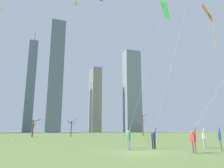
# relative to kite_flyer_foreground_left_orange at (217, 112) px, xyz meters

# --- Properties ---
(ground_plane) EXTENTS (400.00, 400.00, 0.00)m
(ground_plane) POSITION_rel_kite_flyer_foreground_left_orange_xyz_m (-5.42, 2.70, -3.05)
(ground_plane) COLOR olive
(kite_flyer_foreground_left_orange) EXTENTS (5.74, 5.13, 9.71)m
(kite_flyer_foreground_left_orange) POSITION_rel_kite_flyer_foreground_left_orange_xyz_m (0.00, 0.00, 0.00)
(kite_flyer_foreground_left_orange) COLOR #726656
(kite_flyer_foreground_left_orange) RESTS_ON ground
(kite_flyer_midfield_center_pink) EXTENTS (9.02, 7.66, 14.31)m
(kite_flyer_midfield_center_pink) POSITION_rel_kite_flyer_foreground_left_orange_xyz_m (-0.24, 1.75, 1.28)
(kite_flyer_midfield_center_pink) COLOR gray
(kite_flyer_midfield_center_pink) RESTS_ON ground
(kite_flyer_midfield_right_teal) EXTENTS (8.90, 2.39, 21.01)m
(kite_flyer_midfield_right_teal) POSITION_rel_kite_flyer_foreground_left_orange_xyz_m (-1.59, 5.01, 1.02)
(kite_flyer_midfield_right_teal) COLOR black
(kite_flyer_midfield_right_teal) RESTS_ON ground
(kite_flyer_midfield_left_green) EXTENTS (0.83, 7.54, 9.90)m
(kite_flyer_midfield_left_green) POSITION_rel_kite_flyer_foreground_left_orange_xyz_m (-5.61, 2.85, -0.21)
(kite_flyer_midfield_left_green) COLOR gray
(kite_flyer_midfield_left_green) RESTS_ON ground
(bystander_watching_nearby) EXTENTS (0.50, 0.27, 1.62)m
(bystander_watching_nearby) POSITION_rel_kite_flyer_foreground_left_orange_xyz_m (-4.63, 6.34, -2.15)
(bystander_watching_nearby) COLOR black
(bystander_watching_nearby) RESTS_ON ground
(distant_kite_drifting_left_yellow) EXTENTS (1.35, 2.65, 29.06)m
(distant_kite_drifting_left_yellow) POSITION_rel_kite_flyer_foreground_left_orange_xyz_m (-6.58, 28.37, 23.23)
(distant_kite_drifting_left_yellow) COLOR yellow
(distant_kite_drifting_left_yellow) RESTS_ON ground
(distant_kite_low_near_trees_white) EXTENTS (1.38, 3.44, 22.27)m
(distant_kite_low_near_trees_white) POSITION_rel_kite_flyer_foreground_left_orange_xyz_m (-19.80, 24.32, 16.74)
(distant_kite_low_near_trees_white) COLOR white
(distant_kite_low_near_trees_white) RESTS_ON ground
(distant_kite_drifting_right_blue) EXTENTS (4.72, 0.77, 30.34)m
(distant_kite_drifting_right_blue) POSITION_rel_kite_flyer_foreground_left_orange_xyz_m (-0.71, 27.41, 23.48)
(distant_kite_drifting_right_blue) COLOR blue
(distant_kite_drifting_right_blue) RESTS_ON ground
(bare_tree_left_of_center) EXTENTS (2.05, 1.97, 4.24)m
(bare_tree_left_of_center) POSITION_rel_kite_flyer_foreground_left_orange_xyz_m (-13.21, 41.11, -0.86)
(bare_tree_left_of_center) COLOR brown
(bare_tree_left_of_center) RESTS_ON ground
(bare_tree_center) EXTENTS (3.06, 2.71, 6.22)m
(bare_tree_center) POSITION_rel_kite_flyer_foreground_left_orange_xyz_m (16.38, 42.20, 0.19)
(bare_tree_center) COLOR brown
(bare_tree_center) RESTS_ON ground
(bare_tree_leftmost) EXTENTS (2.35, 1.75, 4.50)m
(bare_tree_leftmost) POSITION_rel_kite_flyer_foreground_left_orange_xyz_m (-4.43, 40.13, -0.83)
(bare_tree_leftmost) COLOR brown
(bare_tree_leftmost) RESTS_ON ground
(skyline_wide_slab) EXTENTS (6.05, 10.67, 41.76)m
(skyline_wide_slab) POSITION_rel_kite_flyer_foreground_left_orange_xyz_m (23.63, 119.56, 17.83)
(skyline_wide_slab) COLOR gray
(skyline_wide_slab) RESTS_ON ground
(skyline_slender_spire) EXTENTS (8.22, 7.56, 65.78)m
(skyline_slender_spire) POSITION_rel_kite_flyer_foreground_left_orange_xyz_m (-3.26, 109.30, 29.84)
(skyline_slender_spire) COLOR slate
(skyline_slender_spire) RESTS_ON ground
(skyline_mid_tower_right) EXTENTS (5.24, 6.60, 63.75)m
(skyline_mid_tower_right) POSITION_rel_kite_flyer_foreground_left_orange_xyz_m (-16.58, 124.25, 25.62)
(skyline_mid_tower_right) COLOR slate
(skyline_mid_tower_right) RESTS_ON ground
(skyline_tall_tower) EXTENTS (10.57, 7.12, 54.05)m
(skyline_tall_tower) POSITION_rel_kite_flyer_foreground_left_orange_xyz_m (46.58, 111.15, 23.97)
(skyline_tall_tower) COLOR gray
(skyline_tall_tower) RESTS_ON ground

